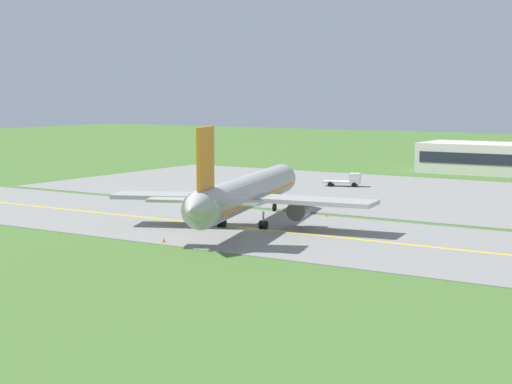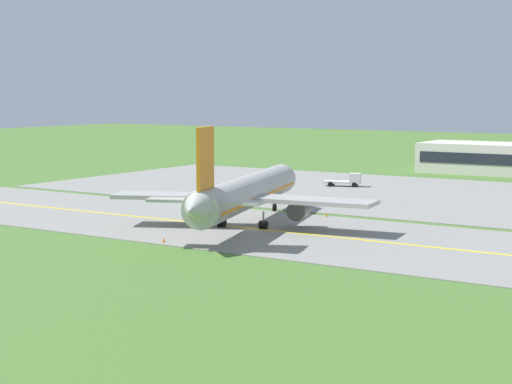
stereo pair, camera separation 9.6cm
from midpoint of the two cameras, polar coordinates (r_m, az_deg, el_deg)
ground_plane at (r=98.77m, az=0.15°, el=-2.61°), size 500.00×500.00×0.00m
taxiway_strip at (r=98.76m, az=0.15°, el=-2.58°), size 240.00×28.00×0.10m
apron_pad at (r=132.25m, az=13.67°, el=-0.38°), size 140.00×52.00×0.10m
taxiway_centreline at (r=98.75m, az=0.15°, el=-2.55°), size 220.00×0.60×0.01m
airplane_lead at (r=100.47m, az=-0.66°, el=-0.07°), size 31.90×38.92×12.70m
service_truck_fuel at (r=144.40m, az=6.34°, el=0.81°), size 6.72×3.95×2.59m
traffic_cone_near_edge at (r=109.13m, az=4.84°, el=-1.58°), size 0.44×0.44×0.60m
traffic_cone_mid_edge at (r=90.72m, az=-6.33°, el=-3.31°), size 0.44×0.44×0.60m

